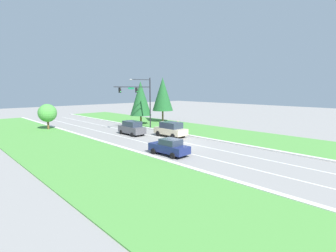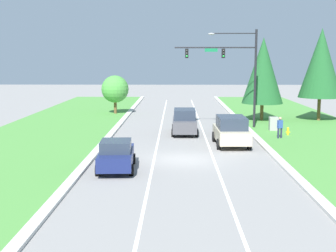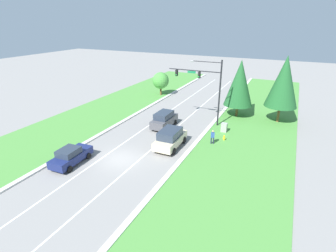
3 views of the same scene
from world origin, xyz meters
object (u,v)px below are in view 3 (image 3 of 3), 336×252
at_px(champagne_suv, 170,138).
at_px(utility_cabinet, 224,128).
at_px(navy_sedan, 71,156).
at_px(conifer_near_right_tree, 240,83).
at_px(fire_hydrant, 224,138).
at_px(conifer_far_right_tree, 284,82).
at_px(traffic_signal_mast, 205,82).
at_px(graphite_suv, 164,119).
at_px(oak_near_left_tree, 161,81).
at_px(pedestrian, 213,137).

relative_size(champagne_suv, utility_cabinet, 4.07).
distance_m(navy_sedan, conifer_near_right_tree, 23.71).
distance_m(fire_hydrant, conifer_far_right_tree, 11.52).
bearing_deg(traffic_signal_mast, conifer_far_right_tree, 27.88).
relative_size(graphite_suv, utility_cabinet, 3.83).
relative_size(conifer_near_right_tree, oak_near_left_tree, 1.91).
bearing_deg(traffic_signal_mast, fire_hydrant, -47.15).
xyz_separation_m(pedestrian, oak_near_left_tree, (-14.43, 15.75, 1.79)).
bearing_deg(oak_near_left_tree, conifer_far_right_tree, -14.70).
distance_m(graphite_suv, fire_hydrant, 8.17).
xyz_separation_m(traffic_signal_mast, conifer_far_right_tree, (8.95, 4.73, 0.00)).
bearing_deg(champagne_suv, graphite_suv, 121.43).
bearing_deg(traffic_signal_mast, pedestrian, -62.74).
height_order(fire_hydrant, conifer_far_right_tree, conifer_far_right_tree).
height_order(utility_cabinet, oak_near_left_tree, oak_near_left_tree).
xyz_separation_m(traffic_signal_mast, champagne_suv, (-1.06, -8.24, -4.53)).
relative_size(graphite_suv, champagne_suv, 0.94).
bearing_deg(oak_near_left_tree, traffic_signal_mast, -41.25).
bearing_deg(conifer_far_right_tree, traffic_signal_mast, -152.12).
height_order(graphite_suv, utility_cabinet, graphite_suv).
distance_m(utility_cabinet, fire_hydrant, 2.52).
relative_size(graphite_suv, conifer_far_right_tree, 0.52).
distance_m(champagne_suv, utility_cabinet, 7.80).
bearing_deg(fire_hydrant, oak_near_left_tree, 137.15).
distance_m(oak_near_left_tree, conifer_far_right_tree, 21.35).
xyz_separation_m(fire_hydrant, oak_near_left_tree, (-15.39, 14.28, 2.38)).
xyz_separation_m(champagne_suv, utility_cabinet, (4.30, 6.49, -0.45)).
distance_m(conifer_near_right_tree, oak_near_left_tree, 16.04).
relative_size(traffic_signal_mast, pedestrian, 5.02).
height_order(traffic_signal_mast, oak_near_left_tree, traffic_signal_mast).
bearing_deg(oak_near_left_tree, pedestrian, -47.50).
height_order(utility_cabinet, pedestrian, pedestrian).
distance_m(traffic_signal_mast, graphite_suv, 7.05).
distance_m(traffic_signal_mast, utility_cabinet, 6.20).
bearing_deg(champagne_suv, navy_sedan, -135.39).
relative_size(navy_sedan, conifer_far_right_tree, 0.50).
relative_size(traffic_signal_mast, oak_near_left_tree, 2.01).
distance_m(navy_sedan, champagne_suv, 10.24).
bearing_deg(champagne_suv, utility_cabinet, 55.15).
relative_size(fire_hydrant, oak_near_left_tree, 0.17).
xyz_separation_m(champagne_suv, conifer_near_right_tree, (4.49, 12.92, 3.82)).
bearing_deg(conifer_far_right_tree, graphite_suv, -148.53).
xyz_separation_m(champagne_suv, fire_hydrant, (4.94, 4.06, -0.71)).
xyz_separation_m(champagne_suv, pedestrian, (3.97, 2.60, -0.12)).
bearing_deg(graphite_suv, oak_near_left_tree, 119.03).
bearing_deg(traffic_signal_mast, champagne_suv, -97.35).
bearing_deg(graphite_suv, pedestrian, -17.51).
bearing_deg(fire_hydrant, traffic_signal_mast, 132.85).
relative_size(utility_cabinet, oak_near_left_tree, 0.29).
xyz_separation_m(utility_cabinet, oak_near_left_tree, (-14.76, 11.86, 2.12)).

